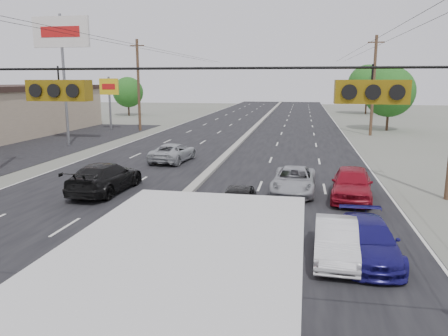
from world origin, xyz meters
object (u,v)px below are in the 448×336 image
(queue_car_e, at_px, (352,184))
(oncoming_near, at_px, (105,178))
(queue_car_a, at_px, (237,203))
(pole_sign_far, at_px, (109,91))
(tree_right_far, at_px, (367,84))
(pole_sign_billboard, at_px, (61,40))
(red_sedan, at_px, (215,246))
(oncoming_far, at_px, (173,153))
(utility_pole_right_c, at_px, (373,85))
(tree_right_mid, at_px, (389,92))
(tree_left_far, at_px, (128,92))
(queue_car_d, at_px, (369,241))
(utility_pole_left_c, at_px, (138,85))
(queue_car_b, at_px, (336,241))
(queue_car_c, at_px, (294,181))

(queue_car_e, height_order, oncoming_near, queue_car_e)
(queue_car_a, bearing_deg, pole_sign_far, 120.32)
(pole_sign_far, height_order, tree_right_far, tree_right_far)
(pole_sign_billboard, bearing_deg, red_sedan, -51.99)
(tree_right_far, relative_size, oncoming_far, 1.76)
(utility_pole_right_c, height_order, pole_sign_far, utility_pole_right_c)
(pole_sign_far, relative_size, tree_right_mid, 0.84)
(tree_left_far, xyz_separation_m, queue_car_d, (29.73, -53.08, -3.11))
(queue_car_a, bearing_deg, queue_car_d, -38.96)
(pole_sign_billboard, height_order, red_sedan, pole_sign_billboard)
(pole_sign_billboard, bearing_deg, utility_pole_left_c, 80.54)
(oncoming_far, bearing_deg, tree_right_mid, -122.82)
(pole_sign_far, xyz_separation_m, queue_car_a, (19.00, -29.58, -3.77))
(pole_sign_far, height_order, tree_left_far, tree_left_far)
(utility_pole_right_c, distance_m, red_sedan, 35.96)
(pole_sign_billboard, relative_size, oncoming_near, 2.10)
(tree_left_far, distance_m, queue_car_b, 60.59)
(queue_car_a, relative_size, oncoming_near, 0.72)
(pole_sign_billboard, height_order, queue_car_c, pole_sign_billboard)
(pole_sign_billboard, height_order, queue_car_a, pole_sign_billboard)
(queue_car_c, bearing_deg, queue_car_e, -13.45)
(tree_left_far, height_order, queue_car_e, tree_left_far)
(queue_car_c, relative_size, oncoming_far, 0.99)
(red_sedan, bearing_deg, pole_sign_billboard, 123.68)
(tree_right_far, distance_m, queue_car_e, 56.59)
(queue_car_d, relative_size, oncoming_near, 0.80)
(tree_right_far, bearing_deg, utility_pole_left_c, -133.53)
(oncoming_near, relative_size, oncoming_far, 1.13)
(tree_right_far, xyz_separation_m, queue_car_c, (-10.79, -55.08, -4.32))
(tree_left_far, height_order, red_sedan, tree_left_far)
(pole_sign_billboard, bearing_deg, oncoming_near, -54.88)
(tree_right_mid, xyz_separation_m, queue_car_e, (-7.05, -30.86, -3.56))
(tree_right_mid, height_order, queue_car_b, tree_right_mid)
(pole_sign_billboard, xyz_separation_m, tree_right_far, (30.50, 42.00, -3.91))
(oncoming_near, height_order, oncoming_far, oncoming_near)
(pole_sign_billboard, height_order, queue_car_d, pole_sign_billboard)
(utility_pole_left_c, bearing_deg, tree_right_far, 46.47)
(oncoming_far, bearing_deg, tree_right_far, -106.09)
(tree_left_far, bearing_deg, tree_right_mid, -22.07)
(tree_right_far, bearing_deg, pole_sign_far, -136.85)
(oncoming_far, bearing_deg, queue_car_c, 145.32)
(tree_right_mid, height_order, queue_car_e, tree_right_mid)
(utility_pole_left_c, bearing_deg, oncoming_far, -62.64)
(queue_car_b, bearing_deg, utility_pole_left_c, 122.39)
(utility_pole_right_c, height_order, queue_car_b, utility_pole_right_c)
(oncoming_far, bearing_deg, pole_sign_billboard, -21.58)
(tree_right_mid, height_order, oncoming_near, tree_right_mid)
(pole_sign_far, bearing_deg, queue_car_d, -54.35)
(pole_sign_far, distance_m, tree_right_mid, 31.40)
(utility_pole_left_c, relative_size, queue_car_a, 2.65)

